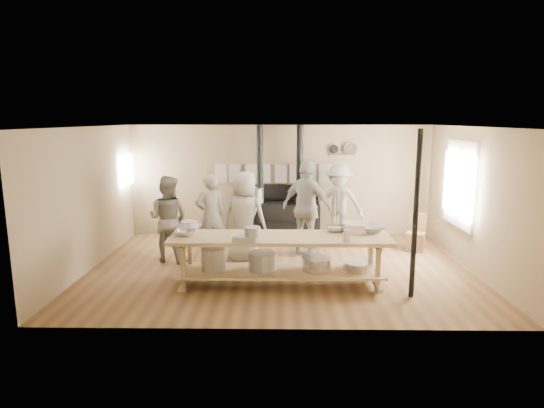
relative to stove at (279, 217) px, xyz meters
name	(u,v)px	position (x,y,z in m)	size (l,w,h in m)	color
ground	(280,268)	(0.01, -2.12, -0.52)	(7.00, 7.00, 0.00)	brown
room_shell	(280,182)	(0.01, -2.12, 1.10)	(7.00, 7.00, 7.00)	tan
window_right	(460,184)	(3.48, -1.52, 0.98)	(0.09, 1.50, 1.65)	beige
left_opening	(126,170)	(-3.44, -0.12, 1.08)	(0.00, 0.90, 0.90)	white
stove	(279,217)	(0.00, 0.00, 0.00)	(1.90, 0.75, 2.60)	black
towel_rail	(280,171)	(0.01, 0.28, 1.03)	(3.00, 0.04, 0.47)	tan
back_wall_shelf	(343,151)	(1.47, 0.32, 1.48)	(0.63, 0.14, 0.32)	tan
prep_table	(279,255)	(0.00, -3.02, 0.00)	(3.60, 0.90, 0.85)	tan
support_post	(416,215)	(2.06, -3.47, 0.78)	(0.08, 0.08, 2.60)	black
cook_far_left	(210,216)	(-1.38, -1.36, 0.31)	(0.61, 0.40, 1.67)	#A29D90
cook_left	(168,219)	(-2.15, -1.69, 0.32)	(0.81, 0.63, 1.67)	#A29D90
cook_center	(245,218)	(-0.67, -1.78, 0.37)	(0.87, 0.56, 1.77)	#A29D90
cook_right	(307,208)	(0.55, -1.26, 0.45)	(1.14, 0.47, 1.94)	#A29D90
cook_by_window	(338,203)	(1.33, -0.17, 0.36)	(1.13, 0.65, 1.75)	#A29D90
chair	(415,240)	(2.87, -0.91, -0.29)	(0.47, 0.47, 0.78)	brown
bowl_white_a	(189,228)	(-1.54, -2.69, 0.38)	(0.39, 0.39, 0.10)	silver
bowl_steel_a	(185,233)	(-1.54, -3.03, 0.38)	(0.31, 0.31, 0.10)	silver
bowl_white_b	(371,228)	(1.56, -2.69, 0.38)	(0.45, 0.45, 0.11)	silver
bowl_steel_b	(336,229)	(0.95, -2.69, 0.38)	(0.32, 0.32, 0.10)	silver
roasting_pan	(246,239)	(-0.52, -3.35, 0.37)	(0.38, 0.26, 0.09)	#B2B2B7
mixing_bowl_large	(356,227)	(1.29, -2.69, 0.40)	(0.46, 0.46, 0.15)	silver
bucket_galv	(252,234)	(-0.43, -3.35, 0.45)	(0.25, 0.25, 0.23)	gray
deep_bowl_enamel	(189,226)	(-1.54, -2.69, 0.41)	(0.27, 0.27, 0.17)	silver
pitcher	(347,236)	(1.05, -3.35, 0.43)	(0.12, 0.12, 0.20)	silver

